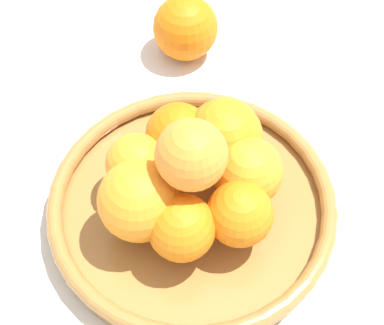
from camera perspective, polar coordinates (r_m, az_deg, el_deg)
name	(u,v)px	position (r m, az deg, el deg)	size (l,w,h in m)	color
ground_plane	(192,216)	(0.70, 0.00, -4.78)	(4.00, 4.00, 0.00)	silver
fruit_bowl	(192,207)	(0.68, 0.00, -3.98)	(0.30, 0.30, 0.04)	#A57238
orange_pile	(192,173)	(0.63, 0.02, -0.93)	(0.19, 0.18, 0.13)	orange
stray_orange	(185,28)	(0.82, -0.59, 11.88)	(0.08, 0.08, 0.08)	orange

